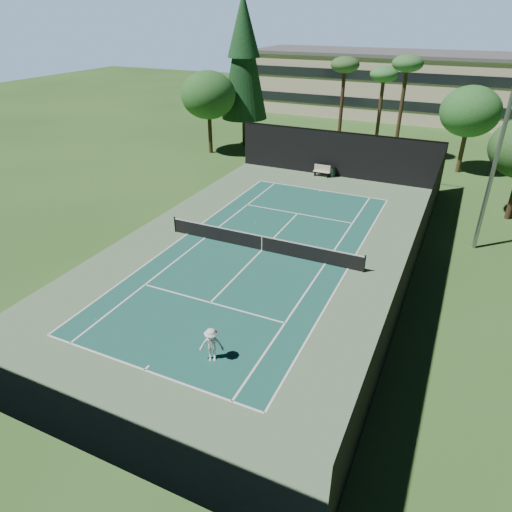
{
  "coord_description": "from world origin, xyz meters",
  "views": [
    {
      "loc": [
        10.31,
        -23.02,
        13.25
      ],
      "look_at": [
        1.0,
        -3.0,
        1.3
      ],
      "focal_mm": 32.0,
      "sensor_mm": 36.0,
      "label": 1
    }
  ],
  "objects": [
    {
      "name": "player",
      "position": [
        2.25,
        -10.13,
        0.81
      ],
      "size": [
        1.21,
        0.99,
        1.63
      ],
      "primitive_type": "imported",
      "rotation": [
        0.0,
        0.0,
        0.43
      ],
      "color": "white",
      "rests_on": "ground"
    },
    {
      "name": "pine_tree",
      "position": [
        -12.0,
        22.0,
        9.55
      ],
      "size": [
        4.8,
        4.8,
        15.0
      ],
      "color": "#43291C",
      "rests_on": "ground"
    },
    {
      "name": "tennis_ball_c",
      "position": [
        2.95,
        2.17,
        0.03
      ],
      "size": [
        0.07,
        0.07,
        0.07
      ],
      "primitive_type": "sphere",
      "color": "#BEE233",
      "rests_on": "ground"
    },
    {
      "name": "fence",
      "position": [
        0.0,
        0.06,
        2.01
      ],
      "size": [
        18.04,
        32.05,
        4.03
      ],
      "color": "black",
      "rests_on": "ground"
    },
    {
      "name": "trash_bin",
      "position": [
        -0.11,
        15.67,
        0.48
      ],
      "size": [
        0.56,
        0.56,
        0.95
      ],
      "color": "black",
      "rests_on": "ground"
    },
    {
      "name": "park_bench",
      "position": [
        -1.04,
        15.45,
        0.55
      ],
      "size": [
        1.5,
        0.45,
        1.02
      ],
      "color": "beige",
      "rests_on": "ground"
    },
    {
      "name": "court_surface",
      "position": [
        0.0,
        0.0,
        0.01
      ],
      "size": [
        10.97,
        23.77,
        0.01
      ],
      "primitive_type": "cube",
      "color": "#1B574C",
      "rests_on": "ground"
    },
    {
      "name": "tennis_ball_b",
      "position": [
        0.01,
        3.0,
        0.04
      ],
      "size": [
        0.08,
        0.08,
        0.08
      ],
      "primitive_type": "sphere",
      "color": "#CFE032",
      "rests_on": "ground"
    },
    {
      "name": "palm_c",
      "position": [
        4.0,
        23.0,
        8.6
      ],
      "size": [
        2.8,
        2.8,
        9.77
      ],
      "color": "#412E1B",
      "rests_on": "ground"
    },
    {
      "name": "tennis_ball_a",
      "position": [
        -4.29,
        -10.01,
        0.03
      ],
      "size": [
        0.06,
        0.06,
        0.06
      ],
      "primitive_type": "sphere",
      "color": "#D4E333",
      "rests_on": "ground"
    },
    {
      "name": "decid_tree_a",
      "position": [
        10.0,
        22.0,
        5.42
      ],
      "size": [
        5.12,
        5.12,
        7.62
      ],
      "color": "#4E3721",
      "rests_on": "ground"
    },
    {
      "name": "palm_a",
      "position": [
        -2.0,
        24.0,
        8.19
      ],
      "size": [
        2.8,
        2.8,
        9.32
      ],
      "color": "#42291C",
      "rests_on": "ground"
    },
    {
      "name": "light_pole",
      "position": [
        12.0,
        6.0,
        6.46
      ],
      "size": [
        0.9,
        0.25,
        12.22
      ],
      "color": "gray",
      "rests_on": "ground"
    },
    {
      "name": "court_lines",
      "position": [
        0.0,
        0.0,
        0.02
      ],
      "size": [
        11.07,
        23.87,
        0.01
      ],
      "color": "white",
      "rests_on": "ground"
    },
    {
      "name": "apron_slab",
      "position": [
        0.0,
        0.0,
        0.01
      ],
      "size": [
        18.0,
        32.0,
        0.01
      ],
      "primitive_type": "cube",
      "color": "#5D7C56",
      "rests_on": "ground"
    },
    {
      "name": "tennis_ball_d",
      "position": [
        -2.11,
        3.58,
        0.03
      ],
      "size": [
        0.06,
        0.06,
        0.06
      ],
      "primitive_type": "sphere",
      "color": "#C4E133",
      "rests_on": "ground"
    },
    {
      "name": "campus_building",
      "position": [
        0.0,
        45.98,
        4.21
      ],
      "size": [
        40.5,
        12.5,
        8.3
      ],
      "color": "beige",
      "rests_on": "ground"
    },
    {
      "name": "tennis_net",
      "position": [
        0.0,
        0.0,
        0.56
      ],
      "size": [
        12.9,
        0.1,
        1.1
      ],
      "color": "black",
      "rests_on": "ground"
    },
    {
      "name": "ground",
      "position": [
        0.0,
        0.0,
        0.0
      ],
      "size": [
        160.0,
        160.0,
        0.0
      ],
      "primitive_type": "plane",
      "color": "#2E5921",
      "rests_on": "ground"
    },
    {
      "name": "palm_b",
      "position": [
        1.5,
        26.0,
        7.36
      ],
      "size": [
        2.8,
        2.8,
        8.42
      ],
      "color": "#47321E",
      "rests_on": "ground"
    },
    {
      "name": "decid_tree_c",
      "position": [
        -14.0,
        18.0,
        5.76
      ],
      "size": [
        5.44,
        5.44,
        8.09
      ],
      "color": "#402F1B",
      "rests_on": "ground"
    }
  ]
}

